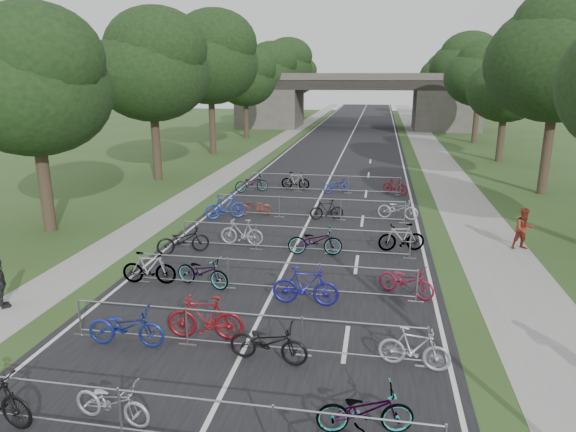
% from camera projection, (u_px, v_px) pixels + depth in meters
% --- Properties ---
extents(road, '(11.00, 140.00, 0.01)m').
position_uv_depth(road, '(348.00, 142.00, 53.96)').
color(road, black).
rests_on(road, ground).
extents(sidewalk_right, '(3.00, 140.00, 0.01)m').
position_uv_depth(sidewalk_right, '(426.00, 144.00, 52.61)').
color(sidewalk_right, gray).
rests_on(sidewalk_right, ground).
extents(sidewalk_left, '(2.00, 140.00, 0.01)m').
position_uv_depth(sidewalk_left, '(278.00, 141.00, 55.22)').
color(sidewalk_left, gray).
rests_on(sidewalk_left, ground).
extents(lane_markings, '(0.12, 140.00, 0.00)m').
position_uv_depth(lane_markings, '(348.00, 142.00, 53.96)').
color(lane_markings, silver).
rests_on(lane_markings, ground).
extents(overpass_bridge, '(31.00, 8.00, 7.05)m').
position_uv_depth(overpass_bridge, '(356.00, 101.00, 67.25)').
color(overpass_bridge, '#494541').
rests_on(overpass_bridge, ground).
extents(tree_left_0, '(6.72, 6.72, 10.25)m').
position_uv_depth(tree_left_0, '(33.00, 85.00, 21.81)').
color(tree_left_0, '#33261C').
rests_on(tree_left_0, ground).
extents(tree_left_1, '(7.56, 7.56, 11.53)m').
position_uv_depth(tree_left_1, '(152.00, 68.00, 32.98)').
color(tree_left_1, '#33261C').
rests_on(tree_left_1, ground).
extents(tree_right_1, '(8.18, 8.18, 12.47)m').
position_uv_depth(tree_right_1, '(562.00, 56.00, 28.70)').
color(tree_right_1, '#33261C').
rests_on(tree_right_1, ground).
extents(tree_left_2, '(8.40, 8.40, 12.81)m').
position_uv_depth(tree_left_2, '(211.00, 60.00, 44.15)').
color(tree_left_2, '#33261C').
rests_on(tree_left_2, ground).
extents(tree_right_2, '(6.16, 6.16, 9.39)m').
position_uv_depth(tree_right_2, '(508.00, 87.00, 40.61)').
color(tree_right_2, '#33261C').
rests_on(tree_right_2, ground).
extents(tree_left_3, '(6.72, 6.72, 10.25)m').
position_uv_depth(tree_left_3, '(246.00, 78.00, 55.97)').
color(tree_left_3, '#33261C').
rests_on(tree_left_3, ground).
extents(tree_right_3, '(7.17, 7.17, 10.93)m').
position_uv_depth(tree_right_3, '(481.00, 74.00, 51.73)').
color(tree_right_3, '#33261C').
rests_on(tree_right_3, ground).
extents(tree_left_4, '(7.56, 7.56, 11.53)m').
position_uv_depth(tree_left_4, '(269.00, 71.00, 67.14)').
color(tree_left_4, '#33261C').
rests_on(tree_left_4, ground).
extents(tree_right_4, '(8.18, 8.18, 12.47)m').
position_uv_depth(tree_right_4, '(464.00, 66.00, 62.86)').
color(tree_right_4, '#33261C').
rests_on(tree_right_4, ground).
extents(tree_left_5, '(8.40, 8.40, 12.81)m').
position_uv_depth(tree_left_5, '(285.00, 66.00, 78.30)').
color(tree_left_5, '#33261C').
rests_on(tree_left_5, ground).
extents(tree_right_5, '(6.16, 6.16, 9.39)m').
position_uv_depth(tree_right_5, '(451.00, 81.00, 74.76)').
color(tree_right_5, '#33261C').
rests_on(tree_right_5, ground).
extents(tree_left_6, '(6.72, 6.72, 10.25)m').
position_uv_depth(tree_left_6, '(298.00, 77.00, 90.12)').
color(tree_left_6, '#33261C').
rests_on(tree_left_6, ground).
extents(tree_right_6, '(7.17, 7.17, 10.93)m').
position_uv_depth(tree_right_6, '(442.00, 74.00, 85.89)').
color(tree_right_6, '#33261C').
rests_on(tree_right_6, ground).
extents(barrier_row_1, '(9.70, 0.08, 1.10)m').
position_uv_depth(barrier_row_1, '(195.00, 421.00, 9.79)').
color(barrier_row_1, gray).
rests_on(barrier_row_1, ground).
extents(barrier_row_2, '(9.70, 0.08, 1.10)m').
position_uv_depth(barrier_row_2, '(243.00, 332.00, 13.21)').
color(barrier_row_2, gray).
rests_on(barrier_row_2, ground).
extents(barrier_row_3, '(9.70, 0.08, 1.10)m').
position_uv_depth(barrier_row_3, '(273.00, 276.00, 16.81)').
color(barrier_row_3, gray).
rests_on(barrier_row_3, ground).
extents(barrier_row_4, '(9.70, 0.08, 1.10)m').
position_uv_depth(barrier_row_4, '(293.00, 239.00, 20.61)').
color(barrier_row_4, gray).
rests_on(barrier_row_4, ground).
extents(barrier_row_5, '(9.70, 0.08, 1.10)m').
position_uv_depth(barrier_row_5, '(310.00, 208.00, 25.35)').
color(barrier_row_5, gray).
rests_on(barrier_row_5, ground).
extents(barrier_row_6, '(9.70, 0.08, 1.10)m').
position_uv_depth(barrier_row_6, '(323.00, 183.00, 31.04)').
color(barrier_row_6, gray).
rests_on(barrier_row_6, ground).
extents(bike_5, '(1.86, 0.89, 0.94)m').
position_uv_depth(bike_5, '(112.00, 402.00, 10.50)').
color(bike_5, '#A9A7AF').
rests_on(bike_5, ground).
extents(bike_7, '(2.04, 1.02, 1.02)m').
position_uv_depth(bike_7, '(365.00, 410.00, 10.17)').
color(bike_7, gray).
rests_on(bike_7, ground).
extents(bike_8, '(2.12, 0.81, 1.10)m').
position_uv_depth(bike_8, '(126.00, 327.00, 13.46)').
color(bike_8, navy).
rests_on(bike_8, ground).
extents(bike_9, '(2.13, 0.73, 1.26)m').
position_uv_depth(bike_9, '(205.00, 318.00, 13.76)').
color(bike_9, maroon).
rests_on(bike_9, ground).
extents(bike_10, '(2.09, 0.92, 1.06)m').
position_uv_depth(bike_10, '(269.00, 342.00, 12.70)').
color(bike_10, black).
rests_on(bike_10, ground).
extents(bike_11, '(1.81, 0.78, 1.05)m').
position_uv_depth(bike_11, '(414.00, 348.00, 12.43)').
color(bike_11, '#ACABB3').
rests_on(bike_11, ground).
extents(bike_12, '(1.91, 0.68, 1.13)m').
position_uv_depth(bike_12, '(149.00, 268.00, 17.46)').
color(bike_12, gray).
rests_on(bike_12, ground).
extents(bike_13, '(2.12, 1.21, 1.06)m').
position_uv_depth(bike_13, '(203.00, 272.00, 17.23)').
color(bike_13, gray).
rests_on(bike_13, ground).
extents(bike_14, '(2.09, 0.61, 1.25)m').
position_uv_depth(bike_14, '(305.00, 286.00, 15.83)').
color(bike_14, navy).
rests_on(bike_14, ground).
extents(bike_15, '(2.01, 1.45, 1.01)m').
position_uv_depth(bike_15, '(406.00, 281.00, 16.54)').
color(bike_15, maroon).
rests_on(bike_15, ground).
extents(bike_16, '(2.17, 1.69, 1.10)m').
position_uv_depth(bike_16, '(183.00, 240.00, 20.44)').
color(bike_16, black).
rests_on(bike_16, ground).
extents(bike_17, '(1.88, 0.60, 1.11)m').
position_uv_depth(bike_17, '(242.00, 232.00, 21.43)').
color(bike_17, '#A2A2AA').
rests_on(bike_17, ground).
extents(bike_18, '(2.22, 0.98, 1.13)m').
position_uv_depth(bike_18, '(315.00, 241.00, 20.28)').
color(bike_18, gray).
rests_on(bike_18, ground).
extents(bike_19, '(1.97, 0.98, 1.14)m').
position_uv_depth(bike_19, '(401.00, 238.00, 20.71)').
color(bike_19, gray).
rests_on(bike_19, ground).
extents(bike_20, '(2.08, 1.49, 1.23)m').
position_uv_depth(bike_20, '(226.00, 207.00, 25.32)').
color(bike_20, '#1D38A0').
rests_on(bike_20, ground).
extents(bike_21, '(1.79, 1.00, 0.89)m').
position_uv_depth(bike_21, '(255.00, 207.00, 25.94)').
color(bike_21, maroon).
rests_on(bike_21, ground).
extents(bike_22, '(1.73, 0.90, 1.00)m').
position_uv_depth(bike_22, '(327.00, 210.00, 25.21)').
color(bike_22, black).
rests_on(bike_22, ground).
extents(bike_23, '(2.05, 0.96, 1.04)m').
position_uv_depth(bike_23, '(398.00, 209.00, 25.30)').
color(bike_23, '#A6A6AE').
rests_on(bike_23, ground).
extents(bike_24, '(2.12, 1.56, 1.06)m').
position_uv_depth(bike_24, '(252.00, 183.00, 31.17)').
color(bike_24, gray).
rests_on(bike_24, ground).
extents(bike_25, '(1.80, 0.57, 1.07)m').
position_uv_depth(bike_25, '(295.00, 181.00, 31.86)').
color(bike_25, gray).
rests_on(bike_25, ground).
extents(bike_26, '(1.78, 1.36, 0.90)m').
position_uv_depth(bike_26, '(336.00, 186.00, 30.91)').
color(bike_26, '#1B2B99').
rests_on(bike_26, ground).
extents(bike_27, '(1.66, 1.26, 1.00)m').
position_uv_depth(bike_27, '(395.00, 186.00, 30.57)').
color(bike_27, maroon).
rests_on(bike_27, ground).
extents(pedestrian_b, '(0.98, 0.85, 1.72)m').
position_uv_depth(pedestrian_b, '(524.00, 229.00, 20.85)').
color(pedestrian_b, maroon).
rests_on(pedestrian_b, ground).
extents(pedestrian_c, '(0.96, 0.90, 1.60)m').
position_uv_depth(pedestrian_c, '(0.00, 284.00, 15.59)').
color(pedestrian_c, black).
rests_on(pedestrian_c, ground).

